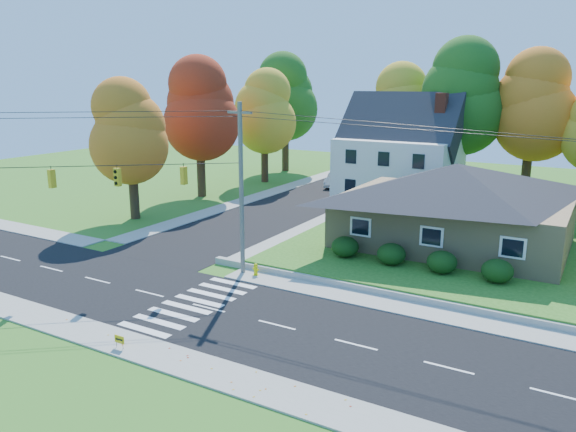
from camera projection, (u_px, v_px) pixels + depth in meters
ground at (209, 308)px, 28.14m from camera, size 120.00×120.00×0.00m
road_main at (209, 308)px, 28.14m from camera, size 90.00×8.00×0.02m
road_cross at (310, 199)px, 53.90m from camera, size 8.00×44.00×0.02m
sidewalk_north at (262, 278)px, 32.34m from camera, size 90.00×2.00×0.08m
sidewalk_south at (136, 348)px, 23.93m from camera, size 90.00×2.00×0.08m
lawn at (541, 240)px, 39.39m from camera, size 30.00×30.00×0.50m
ranch_house at (454, 203)px, 36.91m from camera, size 14.60×10.60×5.40m
colonial_house at (400, 155)px, 50.57m from camera, size 10.40×8.40×9.60m
hedge_row at (416, 258)px, 32.45m from camera, size 10.70×1.70×1.27m
traffic_infrastructure at (220, 203)px, 28.14m from camera, size 38.10×10.66×10.00m
tree_lot_0 at (402, 110)px, 55.74m from camera, size 6.72×6.72×12.51m
tree_lot_1 at (462, 97)px, 51.66m from camera, size 7.84×7.84×14.60m
tree_lot_2 at (533, 106)px, 49.72m from camera, size 7.28×7.28×13.56m
tree_west_0 at (130, 131)px, 44.84m from camera, size 6.16×6.16×11.47m
tree_west_1 at (199, 109)px, 53.42m from camera, size 7.28×7.28×13.56m
tree_west_2 at (264, 111)px, 61.49m from camera, size 6.72×6.72×12.51m
tree_west_3 at (285, 97)px, 68.89m from camera, size 7.84×7.84×14.60m
white_car at (336, 179)px, 60.14m from camera, size 2.45×4.86×1.53m
fire_hydrant at (256, 270)px, 32.69m from camera, size 0.44×0.34×0.77m
yard_sign at (119, 340)px, 23.72m from camera, size 0.52×0.05×0.65m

